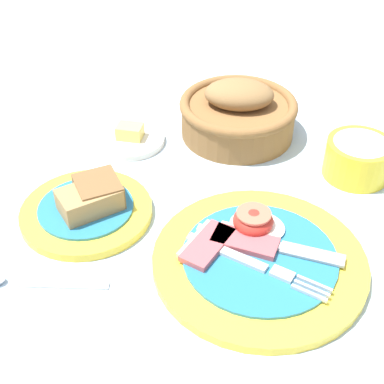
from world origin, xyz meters
name	(u,v)px	position (x,y,z in m)	size (l,w,h in m)	color
ground_plane	(209,263)	(0.00, 0.00, 0.00)	(3.00, 3.00, 0.00)	#A3BCD1
breakfast_plate	(257,255)	(0.05, 0.03, 0.01)	(0.26, 0.26, 0.04)	yellow
bread_plate	(89,206)	(-0.18, 0.02, 0.02)	(0.18, 0.18, 0.05)	yellow
sugar_cup	(358,158)	(0.13, 0.26, 0.03)	(0.10, 0.10, 0.06)	yellow
bread_basket	(238,113)	(-0.07, 0.29, 0.04)	(0.19, 0.19, 0.10)	brown
butter_dish	(130,138)	(-0.22, 0.20, 0.01)	(0.11, 0.11, 0.03)	silver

